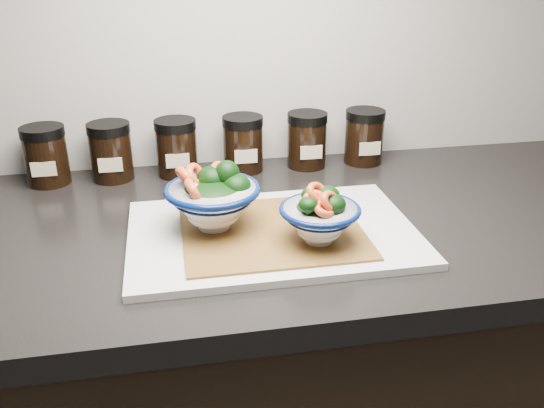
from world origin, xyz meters
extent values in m
cube|color=black|center=(0.00, 1.45, 0.88)|extent=(3.50, 0.60, 0.04)
cube|color=beige|center=(0.10, 1.39, 0.91)|extent=(0.45, 0.30, 0.01)
cube|color=olive|center=(0.10, 1.38, 0.91)|extent=(0.28, 0.24, 0.00)
cylinder|color=white|center=(0.01, 1.41, 0.92)|extent=(0.05, 0.05, 0.01)
ellipsoid|color=white|center=(0.01, 1.41, 0.94)|extent=(0.08, 0.08, 0.04)
torus|color=#04164A|center=(0.01, 1.41, 0.98)|extent=(0.15, 0.15, 0.01)
torus|color=#04164A|center=(0.01, 1.41, 0.96)|extent=(0.12, 0.12, 0.00)
ellipsoid|color=black|center=(0.01, 1.41, 0.97)|extent=(0.11, 0.11, 0.05)
ellipsoid|color=black|center=(0.04, 1.41, 0.98)|extent=(0.05, 0.05, 0.04)
cylinder|color=#477233|center=(0.04, 1.41, 0.97)|extent=(0.02, 0.01, 0.03)
ellipsoid|color=black|center=(0.01, 1.42, 0.99)|extent=(0.05, 0.05, 0.04)
cylinder|color=#477233|center=(0.01, 1.42, 0.97)|extent=(0.02, 0.01, 0.03)
ellipsoid|color=black|center=(0.03, 1.42, 1.00)|extent=(0.04, 0.04, 0.04)
cylinder|color=#477233|center=(0.03, 1.42, 0.98)|extent=(0.02, 0.01, 0.03)
torus|color=orange|center=(-0.02, 1.39, 0.99)|extent=(0.04, 0.05, 0.05)
torus|color=orange|center=(-0.02, 1.43, 1.00)|extent=(0.05, 0.05, 0.05)
torus|color=orange|center=(-0.03, 1.42, 1.00)|extent=(0.05, 0.05, 0.05)
torus|color=orange|center=(0.02, 1.43, 1.00)|extent=(0.06, 0.06, 0.04)
cylinder|color=#CCBC8E|center=(-0.02, 1.40, 0.99)|extent=(0.02, 0.02, 0.02)
cylinder|color=white|center=(0.16, 1.33, 0.92)|extent=(0.04, 0.04, 0.01)
ellipsoid|color=white|center=(0.16, 1.33, 0.93)|extent=(0.07, 0.07, 0.03)
torus|color=#04164A|center=(0.16, 1.33, 0.97)|extent=(0.12, 0.12, 0.01)
torus|color=#04164A|center=(0.16, 1.33, 0.95)|extent=(0.10, 0.10, 0.00)
ellipsoid|color=black|center=(0.16, 1.33, 0.96)|extent=(0.09, 0.09, 0.04)
ellipsoid|color=black|center=(0.17, 1.35, 0.98)|extent=(0.04, 0.04, 0.03)
cylinder|color=#477233|center=(0.17, 1.35, 0.97)|extent=(0.01, 0.01, 0.02)
ellipsoid|color=black|center=(0.15, 1.35, 0.98)|extent=(0.03, 0.03, 0.02)
cylinder|color=#477233|center=(0.15, 1.35, 0.97)|extent=(0.01, 0.01, 0.02)
ellipsoid|color=black|center=(0.18, 1.32, 0.98)|extent=(0.04, 0.04, 0.03)
cylinder|color=#477233|center=(0.18, 1.32, 0.97)|extent=(0.01, 0.01, 0.02)
ellipsoid|color=black|center=(0.14, 1.31, 0.99)|extent=(0.03, 0.03, 0.02)
cylinder|color=#477233|center=(0.14, 1.31, 0.98)|extent=(0.01, 0.01, 0.02)
torus|color=orange|center=(0.16, 1.31, 0.98)|extent=(0.05, 0.05, 0.03)
torus|color=orange|center=(0.15, 1.33, 0.98)|extent=(0.05, 0.04, 0.04)
torus|color=orange|center=(0.16, 1.34, 0.99)|extent=(0.04, 0.05, 0.04)
torus|color=orange|center=(0.17, 1.37, 0.98)|extent=(0.05, 0.05, 0.04)
torus|color=orange|center=(0.17, 1.31, 0.99)|extent=(0.04, 0.04, 0.05)
cylinder|color=#CCBC8E|center=(0.15, 1.32, 0.98)|extent=(0.02, 0.02, 0.01)
cylinder|color=#CCBC8E|center=(0.17, 1.34, 0.98)|extent=(0.02, 0.02, 0.01)
cylinder|color=black|center=(-0.29, 1.69, 0.95)|extent=(0.08, 0.08, 0.09)
cylinder|color=black|center=(-0.29, 1.69, 1.00)|extent=(0.08, 0.08, 0.02)
cube|color=#C6B793|center=(-0.29, 1.65, 0.94)|extent=(0.05, 0.00, 0.03)
cylinder|color=black|center=(-0.16, 1.69, 0.95)|extent=(0.08, 0.08, 0.09)
cylinder|color=black|center=(-0.16, 1.69, 1.00)|extent=(0.08, 0.08, 0.02)
cube|color=#C6B793|center=(-0.16, 1.65, 0.94)|extent=(0.04, 0.00, 0.03)
cylinder|color=black|center=(-0.04, 1.69, 0.95)|extent=(0.08, 0.08, 0.09)
cylinder|color=black|center=(-0.04, 1.69, 1.00)|extent=(0.08, 0.08, 0.02)
cube|color=#C6B793|center=(-0.04, 1.65, 0.94)|extent=(0.04, 0.00, 0.03)
cylinder|color=black|center=(0.09, 1.69, 0.95)|extent=(0.08, 0.08, 0.09)
cylinder|color=black|center=(0.09, 1.69, 1.00)|extent=(0.08, 0.08, 0.02)
cube|color=#C6B793|center=(0.09, 1.65, 0.94)|extent=(0.05, 0.00, 0.03)
cylinder|color=black|center=(0.23, 1.69, 0.95)|extent=(0.08, 0.08, 0.09)
cylinder|color=black|center=(0.23, 1.69, 1.00)|extent=(0.08, 0.08, 0.02)
cube|color=#C6B793|center=(0.23, 1.65, 0.94)|extent=(0.04, 0.00, 0.03)
cylinder|color=black|center=(0.35, 1.69, 0.95)|extent=(0.08, 0.08, 0.09)
cylinder|color=black|center=(0.35, 1.69, 1.00)|extent=(0.08, 0.08, 0.02)
cube|color=#C6B793|center=(0.35, 1.65, 0.94)|extent=(0.05, 0.00, 0.03)
camera|label=1|loc=(-0.05, 0.59, 1.32)|focal=38.00mm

